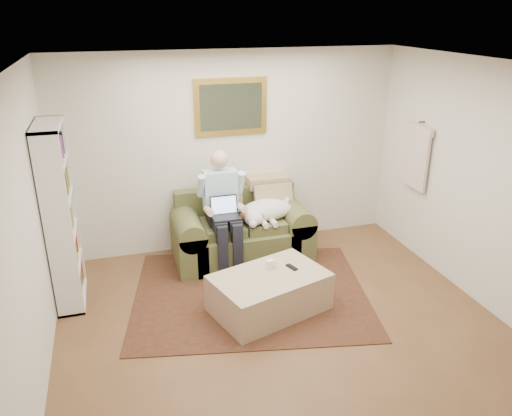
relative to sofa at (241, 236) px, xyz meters
name	(u,v)px	position (x,y,z in m)	size (l,w,h in m)	color
room_shell	(287,212)	(0.00, -1.67, 1.00)	(4.51, 5.00, 2.61)	brown
rug	(250,293)	(-0.14, -0.91, -0.30)	(2.63, 2.10, 0.01)	black
sofa	(241,236)	(0.00, 0.00, 0.00)	(1.74, 0.89, 1.04)	brown
seated_man	(224,212)	(-0.26, -0.16, 0.43)	(0.57, 0.82, 1.46)	#8CC9D8
laptop	(225,211)	(-0.26, -0.23, 0.47)	(0.34, 0.27, 0.24)	black
sleeping_dog	(267,210)	(0.31, -0.09, 0.37)	(0.72, 0.45, 0.27)	white
ottoman	(269,293)	(-0.04, -1.29, -0.09)	(1.18, 0.75, 0.43)	tan
coffee_mug	(270,264)	(0.01, -1.15, 0.18)	(0.08, 0.08, 0.10)	white
tv_remote	(292,267)	(0.24, -1.21, 0.14)	(0.05, 0.15, 0.02)	black
bookshelf	(60,217)	(-2.10, -0.43, 0.70)	(0.28, 0.80, 2.00)	white
wall_mirror	(231,107)	(0.00, 0.45, 1.60)	(0.94, 0.04, 0.72)	gold
hanging_shirt	(417,153)	(2.19, -0.43, 1.05)	(0.06, 0.52, 0.90)	beige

